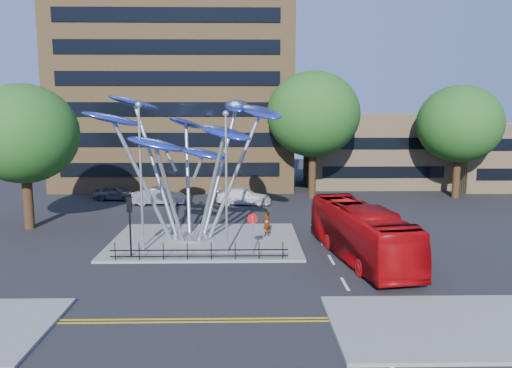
{
  "coord_description": "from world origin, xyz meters",
  "views": [
    {
      "loc": [
        1.66,
        -25.44,
        8.53
      ],
      "look_at": [
        2.23,
        4.0,
        4.1
      ],
      "focal_mm": 35.0,
      "sensor_mm": 36.0,
      "label": 1
    }
  ],
  "objects_px": {
    "leaf_sculpture": "(188,135)",
    "pedestrian": "(267,223)",
    "no_entry_sign_island": "(252,227)",
    "parked_car_left": "(115,193)",
    "red_bus": "(361,233)",
    "tree_far": "(459,124)",
    "street_lamp_right": "(226,169)",
    "tree_left": "(23,134)",
    "street_lamp_left": "(140,164)",
    "traffic_light_island": "(130,214)",
    "tree_right": "(313,114)",
    "parked_car_right": "(244,196)",
    "parked_car_mid": "(159,196)"
  },
  "relations": [
    {
      "from": "tree_far",
      "to": "street_lamp_right",
      "type": "bearing_deg",
      "value": -138.53
    },
    {
      "from": "leaf_sculpture",
      "to": "no_entry_sign_island",
      "type": "relative_size",
      "value": 5.19
    },
    {
      "from": "traffic_light_island",
      "to": "street_lamp_right",
      "type": "bearing_deg",
      "value": 5.19
    },
    {
      "from": "parked_car_left",
      "to": "street_lamp_right",
      "type": "bearing_deg",
      "value": -144.14
    },
    {
      "from": "tree_left",
      "to": "parked_car_right",
      "type": "bearing_deg",
      "value": 29.99
    },
    {
      "from": "street_lamp_left",
      "to": "parked_car_mid",
      "type": "relative_size",
      "value": 1.88
    },
    {
      "from": "leaf_sculpture",
      "to": "street_lamp_right",
      "type": "relative_size",
      "value": 1.53
    },
    {
      "from": "parked_car_mid",
      "to": "parked_car_right",
      "type": "distance_m",
      "value": 7.64
    },
    {
      "from": "tree_right",
      "to": "traffic_light_island",
      "type": "distance_m",
      "value": 24.06
    },
    {
      "from": "no_entry_sign_island",
      "to": "parked_car_mid",
      "type": "relative_size",
      "value": 0.52
    },
    {
      "from": "leaf_sculpture",
      "to": "pedestrian",
      "type": "bearing_deg",
      "value": 2.52
    },
    {
      "from": "tree_left",
      "to": "parked_car_left",
      "type": "relative_size",
      "value": 2.54
    },
    {
      "from": "tree_left",
      "to": "red_bus",
      "type": "bearing_deg",
      "value": -19.5
    },
    {
      "from": "no_entry_sign_island",
      "to": "tree_left",
      "type": "bearing_deg",
      "value": 154.93
    },
    {
      "from": "pedestrian",
      "to": "traffic_light_island",
      "type": "bearing_deg",
      "value": -11.48
    },
    {
      "from": "tree_left",
      "to": "no_entry_sign_island",
      "type": "distance_m",
      "value": 18.35
    },
    {
      "from": "tree_far",
      "to": "no_entry_sign_island",
      "type": "bearing_deg",
      "value": -135.75
    },
    {
      "from": "traffic_light_island",
      "to": "parked_car_mid",
      "type": "relative_size",
      "value": 0.73
    },
    {
      "from": "no_entry_sign_island",
      "to": "traffic_light_island",
      "type": "bearing_deg",
      "value": -179.87
    },
    {
      "from": "red_bus",
      "to": "pedestrian",
      "type": "distance_m",
      "value": 7.05
    },
    {
      "from": "pedestrian",
      "to": "street_lamp_left",
      "type": "bearing_deg",
      "value": -15.9
    },
    {
      "from": "street_lamp_right",
      "to": "tree_left",
      "type": "bearing_deg",
      "value": 154.23
    },
    {
      "from": "tree_far",
      "to": "parked_car_left",
      "type": "height_order",
      "value": "tree_far"
    },
    {
      "from": "parked_car_right",
      "to": "street_lamp_right",
      "type": "bearing_deg",
      "value": -178.58
    },
    {
      "from": "parked_car_right",
      "to": "tree_right",
      "type": "bearing_deg",
      "value": -60.04
    },
    {
      "from": "street_lamp_right",
      "to": "parked_car_right",
      "type": "distance_m",
      "value": 16.52
    },
    {
      "from": "tree_left",
      "to": "parked_car_mid",
      "type": "xyz_separation_m",
      "value": [
        7.78,
        8.84,
        -6.02
      ]
    },
    {
      "from": "street_lamp_left",
      "to": "parked_car_left",
      "type": "height_order",
      "value": "street_lamp_left"
    },
    {
      "from": "pedestrian",
      "to": "parked_car_mid",
      "type": "bearing_deg",
      "value": -92.62
    },
    {
      "from": "tree_far",
      "to": "street_lamp_left",
      "type": "distance_m",
      "value": 32.37
    },
    {
      "from": "tree_left",
      "to": "tree_far",
      "type": "distance_m",
      "value": 37.95
    },
    {
      "from": "tree_left",
      "to": "leaf_sculpture",
      "type": "relative_size",
      "value": 0.81
    },
    {
      "from": "no_entry_sign_island",
      "to": "parked_car_right",
      "type": "xyz_separation_m",
      "value": [
        -0.58,
        16.38,
        -1.1
      ]
    },
    {
      "from": "tree_left",
      "to": "street_lamp_right",
      "type": "relative_size",
      "value": 1.24
    },
    {
      "from": "tree_right",
      "to": "parked_car_right",
      "type": "height_order",
      "value": "tree_right"
    },
    {
      "from": "tree_left",
      "to": "traffic_light_island",
      "type": "distance_m",
      "value": 12.44
    },
    {
      "from": "street_lamp_right",
      "to": "parked_car_left",
      "type": "bearing_deg",
      "value": 121.62
    },
    {
      "from": "tree_right",
      "to": "traffic_light_island",
      "type": "xyz_separation_m",
      "value": [
        -13.0,
        -19.5,
        -5.42
      ]
    },
    {
      "from": "no_entry_sign_island",
      "to": "parked_car_left",
      "type": "distance_m",
      "value": 22.64
    },
    {
      "from": "tree_left",
      "to": "no_entry_sign_island",
      "type": "height_order",
      "value": "tree_left"
    },
    {
      "from": "street_lamp_left",
      "to": "parked_car_left",
      "type": "bearing_deg",
      "value": 109.34
    },
    {
      "from": "tree_far",
      "to": "parked_car_left",
      "type": "relative_size",
      "value": 2.66
    },
    {
      "from": "tree_far",
      "to": "street_lamp_right",
      "type": "relative_size",
      "value": 1.3
    },
    {
      "from": "parked_car_mid",
      "to": "tree_left",
      "type": "bearing_deg",
      "value": 134.76
    },
    {
      "from": "leaf_sculpture",
      "to": "street_lamp_left",
      "type": "relative_size",
      "value": 1.45
    },
    {
      "from": "tree_left",
      "to": "red_bus",
      "type": "height_order",
      "value": "tree_left"
    },
    {
      "from": "leaf_sculpture",
      "to": "street_lamp_right",
      "type": "distance_m",
      "value": 4.83
    },
    {
      "from": "tree_far",
      "to": "street_lamp_left",
      "type": "relative_size",
      "value": 1.23
    },
    {
      "from": "traffic_light_island",
      "to": "parked_car_left",
      "type": "distance_m",
      "value": 19.67
    },
    {
      "from": "tree_far",
      "to": "leaf_sculpture",
      "type": "distance_m",
      "value": 28.53
    }
  ]
}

